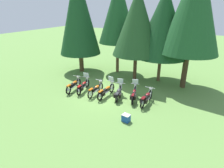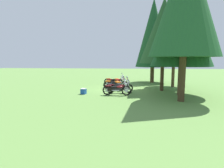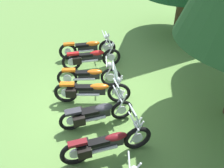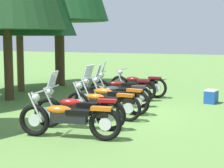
{
  "view_description": "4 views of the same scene",
  "coord_description": "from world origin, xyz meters",
  "px_view_note": "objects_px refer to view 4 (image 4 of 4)",
  "views": [
    {
      "loc": [
        6.82,
        -11.41,
        6.44
      ],
      "look_at": [
        0.02,
        0.71,
        0.74
      ],
      "focal_mm": 30.9,
      "sensor_mm": 36.0,
      "label": 1
    },
    {
      "loc": [
        17.03,
        1.25,
        2.74
      ],
      "look_at": [
        0.22,
        -0.38,
        0.5
      ],
      "focal_mm": 29.52,
      "sensor_mm": 36.0,
      "label": 2
    },
    {
      "loc": [
        5.79,
        0.5,
        4.95
      ],
      "look_at": [
        -0.01,
        0.57,
        0.74
      ],
      "focal_mm": 38.21,
      "sensor_mm": 36.0,
      "label": 3
    },
    {
      "loc": [
        -9.63,
        -4.44,
        2.15
      ],
      "look_at": [
        -0.29,
        -0.2,
        0.88
      ],
      "focal_mm": 59.28,
      "sensor_mm": 36.0,
      "label": 4
    }
  ],
  "objects_px": {
    "motorcycle_5": "(124,88)",
    "motorcycle_6": "(139,84)",
    "motorcycle_3": "(111,97)",
    "motorcycle_4": "(119,93)",
    "picnic_cooler": "(211,97)",
    "motorcycle_1": "(80,110)",
    "motorcycle_2": "(102,103)",
    "motorcycle_0": "(68,118)"
  },
  "relations": [
    {
      "from": "motorcycle_3",
      "to": "motorcycle_5",
      "type": "height_order",
      "value": "same"
    },
    {
      "from": "motorcycle_5",
      "to": "motorcycle_6",
      "type": "distance_m",
      "value": 1.04
    },
    {
      "from": "motorcycle_3",
      "to": "motorcycle_4",
      "type": "distance_m",
      "value": 1.0
    },
    {
      "from": "motorcycle_2",
      "to": "motorcycle_4",
      "type": "bearing_deg",
      "value": -82.45
    },
    {
      "from": "motorcycle_0",
      "to": "motorcycle_5",
      "type": "bearing_deg",
      "value": -91.59
    },
    {
      "from": "motorcycle_3",
      "to": "motorcycle_6",
      "type": "relative_size",
      "value": 1.07
    },
    {
      "from": "motorcycle_6",
      "to": "motorcycle_4",
      "type": "bearing_deg",
      "value": 94.0
    },
    {
      "from": "motorcycle_0",
      "to": "motorcycle_3",
      "type": "relative_size",
      "value": 0.97
    },
    {
      "from": "motorcycle_4",
      "to": "motorcycle_6",
      "type": "height_order",
      "value": "motorcycle_4"
    },
    {
      "from": "motorcycle_2",
      "to": "motorcycle_3",
      "type": "distance_m",
      "value": 0.86
    },
    {
      "from": "motorcycle_0",
      "to": "motorcycle_6",
      "type": "bearing_deg",
      "value": -94.74
    },
    {
      "from": "motorcycle_3",
      "to": "motorcycle_6",
      "type": "distance_m",
      "value": 3.11
    },
    {
      "from": "motorcycle_2",
      "to": "motorcycle_6",
      "type": "xyz_separation_m",
      "value": [
        3.95,
        0.41,
        0.03
      ]
    },
    {
      "from": "motorcycle_5",
      "to": "picnic_cooler",
      "type": "distance_m",
      "value": 2.95
    },
    {
      "from": "picnic_cooler",
      "to": "motorcycle_1",
      "type": "bearing_deg",
      "value": 155.26
    },
    {
      "from": "motorcycle_1",
      "to": "motorcycle_2",
      "type": "height_order",
      "value": "motorcycle_1"
    },
    {
      "from": "motorcycle_2",
      "to": "motorcycle_6",
      "type": "relative_size",
      "value": 0.98
    },
    {
      "from": "picnic_cooler",
      "to": "motorcycle_4",
      "type": "bearing_deg",
      "value": 125.54
    },
    {
      "from": "motorcycle_5",
      "to": "picnic_cooler",
      "type": "height_order",
      "value": "motorcycle_5"
    },
    {
      "from": "motorcycle_0",
      "to": "picnic_cooler",
      "type": "xyz_separation_m",
      "value": [
        5.68,
        -2.07,
        -0.22
      ]
    },
    {
      "from": "motorcycle_1",
      "to": "motorcycle_6",
      "type": "bearing_deg",
      "value": -97.52
    },
    {
      "from": "motorcycle_0",
      "to": "motorcycle_2",
      "type": "distance_m",
      "value": 2.04
    },
    {
      "from": "motorcycle_6",
      "to": "picnic_cooler",
      "type": "height_order",
      "value": "motorcycle_6"
    },
    {
      "from": "motorcycle_1",
      "to": "motorcycle_3",
      "type": "height_order",
      "value": "motorcycle_1"
    },
    {
      "from": "motorcycle_1",
      "to": "picnic_cooler",
      "type": "relative_size",
      "value": 4.45
    },
    {
      "from": "motorcycle_0",
      "to": "picnic_cooler",
      "type": "height_order",
      "value": "motorcycle_0"
    },
    {
      "from": "motorcycle_1",
      "to": "motorcycle_6",
      "type": "distance_m",
      "value": 5.17
    },
    {
      "from": "motorcycle_0",
      "to": "motorcycle_4",
      "type": "xyz_separation_m",
      "value": [
        3.86,
        0.48,
        0.0
      ]
    },
    {
      "from": "motorcycle_2",
      "to": "motorcycle_5",
      "type": "relative_size",
      "value": 0.98
    },
    {
      "from": "motorcycle_2",
      "to": "picnic_cooler",
      "type": "relative_size",
      "value": 4.35
    },
    {
      "from": "motorcycle_1",
      "to": "motorcycle_2",
      "type": "bearing_deg",
      "value": -101.48
    },
    {
      "from": "motorcycle_1",
      "to": "motorcycle_2",
      "type": "relative_size",
      "value": 1.02
    },
    {
      "from": "motorcycle_2",
      "to": "motorcycle_3",
      "type": "height_order",
      "value": "motorcycle_3"
    },
    {
      "from": "motorcycle_6",
      "to": "picnic_cooler",
      "type": "relative_size",
      "value": 4.45
    },
    {
      "from": "motorcycle_3",
      "to": "picnic_cooler",
      "type": "height_order",
      "value": "motorcycle_3"
    },
    {
      "from": "motorcycle_4",
      "to": "motorcycle_5",
      "type": "height_order",
      "value": "motorcycle_5"
    },
    {
      "from": "motorcycle_0",
      "to": "motorcycle_2",
      "type": "bearing_deg",
      "value": -95.23
    },
    {
      "from": "motorcycle_5",
      "to": "motorcycle_6",
      "type": "relative_size",
      "value": 1.0
    },
    {
      "from": "motorcycle_2",
      "to": "motorcycle_5",
      "type": "height_order",
      "value": "motorcycle_5"
    },
    {
      "from": "motorcycle_0",
      "to": "motorcycle_1",
      "type": "xyz_separation_m",
      "value": [
        0.82,
        0.17,
        0.02
      ]
    },
    {
      "from": "motorcycle_6",
      "to": "motorcycle_1",
      "type": "bearing_deg",
      "value": 95.58
    },
    {
      "from": "motorcycle_5",
      "to": "picnic_cooler",
      "type": "relative_size",
      "value": 4.44
    }
  ]
}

